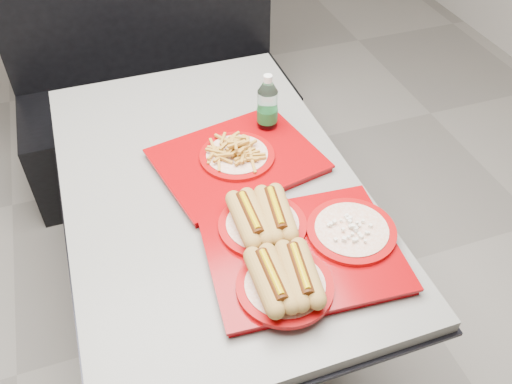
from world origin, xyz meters
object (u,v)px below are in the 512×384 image
object	(u,v)px
diner_table	(213,218)
booth_bench	(155,93)
tray_near	(295,248)
water_bottle	(267,109)
tray_far	(237,157)

from	to	relation	value
diner_table	booth_bench	size ratio (longest dim) A/B	1.05
tray_near	water_bottle	xyz separation A→B (m)	(0.12, 0.56, 0.06)
tray_near	booth_bench	bearing A→B (deg)	95.34
tray_near	water_bottle	size ratio (longest dim) A/B	2.42
diner_table	water_bottle	distance (m)	0.41
water_bottle	booth_bench	bearing A→B (deg)	105.85
tray_near	water_bottle	bearing A→B (deg)	77.71
diner_table	booth_bench	xyz separation A→B (m)	(0.00, 1.09, -0.18)
tray_far	water_bottle	size ratio (longest dim) A/B	2.49
water_bottle	diner_table	bearing A→B (deg)	-144.54
diner_table	tray_far	xyz separation A→B (m)	(0.11, 0.05, 0.19)
diner_table	booth_bench	world-z (taller)	booth_bench
booth_bench	tray_far	world-z (taller)	booth_bench
diner_table	tray_far	distance (m)	0.23
diner_table	tray_near	distance (m)	0.45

